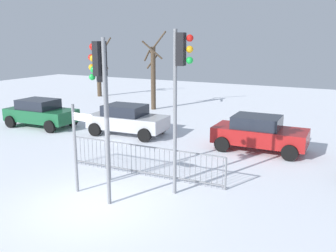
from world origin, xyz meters
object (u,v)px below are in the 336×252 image
object	(u,v)px
traffic_light_mid_right	(101,85)
bare_tree_centre	(100,69)
car_silver_trailing	(127,119)
car_green_near	(40,113)
direction_sign_post	(77,144)
traffic_light_mid_left	(101,86)
car_red_mid	(259,133)
traffic_light_rear_right	(180,77)
bare_tree_left	(153,75)

from	to	relation	value
traffic_light_mid_right	bare_tree_centre	distance (m)	20.76
car_silver_trailing	car_green_near	bearing A→B (deg)	-175.81
car_silver_trailing	bare_tree_centre	distance (m)	13.20
traffic_light_mid_right	direction_sign_post	xyz separation A→B (m)	(-1.18, 0.22, -1.85)
traffic_light_mid_left	car_red_mid	world-z (taller)	traffic_light_mid_left
traffic_light_rear_right	car_silver_trailing	world-z (taller)	traffic_light_rear_right
traffic_light_rear_right	traffic_light_mid_right	distance (m)	2.20
direction_sign_post	car_green_near	bearing A→B (deg)	146.73
car_green_near	traffic_light_mid_left	bearing A→B (deg)	-33.87
car_silver_trailing	bare_tree_left	world-z (taller)	bare_tree_left
car_green_near	bare_tree_left	bearing A→B (deg)	65.92
traffic_light_rear_right	traffic_light_mid_left	bearing A→B (deg)	-96.72
traffic_light_mid_left	car_red_mid	distance (m)	7.21
traffic_light_rear_right	car_silver_trailing	size ratio (longest dim) A/B	1.24
direction_sign_post	bare_tree_centre	bearing A→B (deg)	129.89
car_red_mid	direction_sign_post	bearing A→B (deg)	-120.05
traffic_light_mid_right	car_red_mid	size ratio (longest dim) A/B	1.20
traffic_light_mid_left	traffic_light_rear_right	xyz separation A→B (m)	(2.65, 0.15, 0.41)
traffic_light_mid_right	car_silver_trailing	bearing A→B (deg)	40.63
traffic_light_mid_right	car_silver_trailing	world-z (taller)	traffic_light_mid_right
car_green_near	bare_tree_left	size ratio (longest dim) A/B	0.76
traffic_light_mid_right	traffic_light_rear_right	bearing A→B (deg)	-35.35
traffic_light_mid_left	bare_tree_centre	distance (m)	19.03
bare_tree_left	direction_sign_post	bearing A→B (deg)	-69.62
bare_tree_left	bare_tree_centre	distance (m)	7.42
traffic_light_mid_left	bare_tree_centre	xyz separation A→B (m)	(-11.74, 14.95, -0.91)
car_red_mid	bare_tree_centre	xyz separation A→B (m)	(-15.38, 9.19, 1.46)
car_green_near	bare_tree_centre	size ratio (longest dim) A/B	0.82
traffic_light_mid_right	car_green_near	bearing A→B (deg)	67.02
traffic_light_mid_left	bare_tree_left	bearing A→B (deg)	-20.61
bare_tree_centre	traffic_light_mid_left	bearing A→B (deg)	-51.86
traffic_light_rear_right	bare_tree_left	size ratio (longest dim) A/B	0.95
direction_sign_post	car_green_near	size ratio (longest dim) A/B	0.70
traffic_light_mid_right	bare_tree_left	world-z (taller)	bare_tree_left
traffic_light_rear_right	car_red_mid	world-z (taller)	traffic_light_rear_right
traffic_light_mid_right	car_silver_trailing	size ratio (longest dim) A/B	1.18
traffic_light_mid_left	traffic_light_mid_right	xyz separation A→B (m)	(1.05, -1.35, 0.25)
car_red_mid	bare_tree_centre	world-z (taller)	bare_tree_centre
traffic_light_mid_left	car_red_mid	size ratio (longest dim) A/B	1.11
traffic_light_mid_right	bare_tree_centre	world-z (taller)	bare_tree_centre
traffic_light_mid_right	direction_sign_post	distance (m)	2.20
traffic_light_mid_right	bare_tree_centre	size ratio (longest dim) A/B	0.98
traffic_light_mid_left	bare_tree_centre	size ratio (longest dim) A/B	0.90
traffic_light_rear_right	car_red_mid	distance (m)	6.33
direction_sign_post	bare_tree_centre	size ratio (longest dim) A/B	0.57
traffic_light_mid_right	direction_sign_post	bearing A→B (deg)	91.10
traffic_light_rear_right	traffic_light_mid_right	world-z (taller)	traffic_light_rear_right
direction_sign_post	car_silver_trailing	xyz separation A→B (m)	(-2.60, 6.56, -0.77)
traffic_light_rear_right	traffic_light_mid_right	size ratio (longest dim) A/B	1.05
traffic_light_mid_left	car_red_mid	bearing A→B (deg)	-75.54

